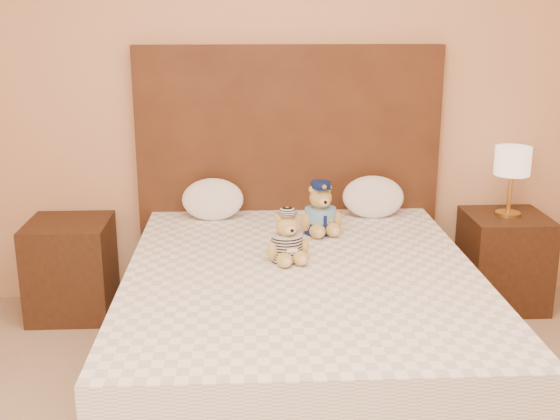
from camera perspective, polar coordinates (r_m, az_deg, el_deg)
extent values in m
cube|color=tan|center=(4.06, 0.69, 11.21)|extent=(4.00, 0.04, 2.70)
cube|color=white|center=(3.37, 1.76, -11.17)|extent=(1.60, 2.00, 0.30)
cube|color=white|center=(3.26, 1.80, -6.87)|extent=(1.60, 2.00, 0.25)
cube|color=#4F2B17|center=(4.12, 0.70, 2.81)|extent=(1.75, 0.08, 1.50)
cube|color=#3D2013|center=(4.17, -16.61, -4.54)|extent=(0.45, 0.45, 0.55)
cube|color=#3D2013|center=(4.32, 17.70, -3.92)|extent=(0.45, 0.45, 0.55)
cylinder|color=gold|center=(4.23, 18.03, -0.28)|extent=(0.14, 0.14, 0.02)
cylinder|color=gold|center=(4.20, 18.18, 1.42)|extent=(0.02, 0.02, 0.26)
cylinder|color=beige|center=(4.16, 18.39, 3.82)|extent=(0.20, 0.20, 0.16)
ellipsoid|color=white|center=(3.96, -5.49, 1.03)|extent=(0.35, 0.22, 0.24)
ellipsoid|color=white|center=(4.02, 7.59, 1.23)|extent=(0.35, 0.23, 0.25)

